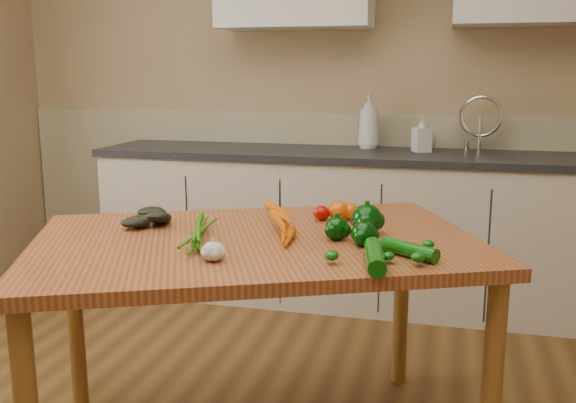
{
  "coord_description": "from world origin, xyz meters",
  "views": [
    {
      "loc": [
        0.82,
        -1.48,
        1.36
      ],
      "look_at": [
        0.24,
        0.8,
        0.88
      ],
      "focal_mm": 40.0,
      "sensor_mm": 36.0,
      "label": 1
    }
  ],
  "objects_px": {
    "pepper_b": "(367,220)",
    "zucchini_a": "(409,250)",
    "garlic_bulb": "(213,251)",
    "zucchini_b": "(375,256)",
    "pepper_c": "(364,234)",
    "table": "(256,263)",
    "soap_bottle_c": "(425,136)",
    "tomato_c": "(350,211)",
    "leafy_greens": "(141,213)",
    "pepper_a": "(337,228)",
    "soap_bottle_a": "(369,121)",
    "tomato_b": "(339,210)",
    "soap_bottle_b": "(422,134)",
    "carrot_bunch": "(255,226)",
    "tomato_a": "(321,213)"
  },
  "relations": [
    {
      "from": "soap_bottle_b",
      "to": "pepper_c",
      "type": "height_order",
      "value": "soap_bottle_b"
    },
    {
      "from": "zucchini_b",
      "to": "pepper_a",
      "type": "bearing_deg",
      "value": 121.48
    },
    {
      "from": "pepper_b",
      "to": "zucchini_a",
      "type": "xyz_separation_m",
      "value": [
        0.16,
        -0.25,
        -0.03
      ]
    },
    {
      "from": "soap_bottle_c",
      "to": "carrot_bunch",
      "type": "distance_m",
      "value": 1.83
    },
    {
      "from": "garlic_bulb",
      "to": "soap_bottle_b",
      "type": "bearing_deg",
      "value": 75.58
    },
    {
      "from": "soap_bottle_a",
      "to": "pepper_a",
      "type": "xyz_separation_m",
      "value": [
        0.12,
        -1.76,
        -0.23
      ]
    },
    {
      "from": "tomato_a",
      "to": "tomato_b",
      "type": "bearing_deg",
      "value": 18.43
    },
    {
      "from": "pepper_b",
      "to": "soap_bottle_c",
      "type": "bearing_deg",
      "value": 85.75
    },
    {
      "from": "soap_bottle_b",
      "to": "zucchini_b",
      "type": "bearing_deg",
      "value": 64.25
    },
    {
      "from": "garlic_bulb",
      "to": "table",
      "type": "bearing_deg",
      "value": 81.28
    },
    {
      "from": "soap_bottle_b",
      "to": "zucchini_a",
      "type": "height_order",
      "value": "soap_bottle_b"
    },
    {
      "from": "carrot_bunch",
      "to": "pepper_b",
      "type": "xyz_separation_m",
      "value": [
        0.37,
        0.12,
        0.02
      ]
    },
    {
      "from": "table",
      "to": "soap_bottle_c",
      "type": "xyz_separation_m",
      "value": [
        0.48,
        1.78,
        0.27
      ]
    },
    {
      "from": "tomato_b",
      "to": "tomato_c",
      "type": "height_order",
      "value": "tomato_b"
    },
    {
      "from": "soap_bottle_c",
      "to": "carrot_bunch",
      "type": "relative_size",
      "value": 0.6
    },
    {
      "from": "pepper_c",
      "to": "soap_bottle_a",
      "type": "bearing_deg",
      "value": 96.91
    },
    {
      "from": "table",
      "to": "zucchini_b",
      "type": "relative_size",
      "value": 6.96
    },
    {
      "from": "garlic_bulb",
      "to": "zucchini_b",
      "type": "relative_size",
      "value": 0.28
    },
    {
      "from": "tomato_c",
      "to": "leafy_greens",
      "type": "bearing_deg",
      "value": -156.27
    },
    {
      "from": "pepper_b",
      "to": "tomato_c",
      "type": "distance_m",
      "value": 0.23
    },
    {
      "from": "table",
      "to": "zucchini_b",
      "type": "xyz_separation_m",
      "value": [
        0.43,
        -0.21,
        0.12
      ]
    },
    {
      "from": "soap_bottle_c",
      "to": "pepper_a",
      "type": "height_order",
      "value": "soap_bottle_c"
    },
    {
      "from": "table",
      "to": "soap_bottle_a",
      "type": "bearing_deg",
      "value": 61.33
    },
    {
      "from": "pepper_a",
      "to": "zucchini_a",
      "type": "bearing_deg",
      "value": -30.75
    },
    {
      "from": "table",
      "to": "carrot_bunch",
      "type": "height_order",
      "value": "carrot_bunch"
    },
    {
      "from": "garlic_bulb",
      "to": "tomato_b",
      "type": "xyz_separation_m",
      "value": [
        0.27,
        0.62,
        0.01
      ]
    },
    {
      "from": "leafy_greens",
      "to": "zucchini_b",
      "type": "height_order",
      "value": "leafy_greens"
    },
    {
      "from": "soap_bottle_b",
      "to": "tomato_c",
      "type": "xyz_separation_m",
      "value": [
        -0.2,
        -1.35,
        -0.17
      ]
    },
    {
      "from": "table",
      "to": "pepper_b",
      "type": "bearing_deg",
      "value": -2.44
    },
    {
      "from": "pepper_a",
      "to": "pepper_b",
      "type": "bearing_deg",
      "value": 47.55
    },
    {
      "from": "leafy_greens",
      "to": "pepper_c",
      "type": "bearing_deg",
      "value": -3.38
    },
    {
      "from": "pepper_a",
      "to": "soap_bottle_a",
      "type": "bearing_deg",
      "value": 93.94
    },
    {
      "from": "pepper_b",
      "to": "table",
      "type": "bearing_deg",
      "value": -158.55
    },
    {
      "from": "garlic_bulb",
      "to": "pepper_c",
      "type": "distance_m",
      "value": 0.5
    },
    {
      "from": "pepper_b",
      "to": "zucchini_b",
      "type": "bearing_deg",
      "value": -78.95
    },
    {
      "from": "soap_bottle_b",
      "to": "pepper_b",
      "type": "height_order",
      "value": "soap_bottle_b"
    },
    {
      "from": "garlic_bulb",
      "to": "zucchini_a",
      "type": "xyz_separation_m",
      "value": [
        0.57,
        0.18,
        -0.01
      ]
    },
    {
      "from": "soap_bottle_b",
      "to": "tomato_b",
      "type": "bearing_deg",
      "value": 55.45
    },
    {
      "from": "garlic_bulb",
      "to": "zucchini_a",
      "type": "distance_m",
      "value": 0.6
    },
    {
      "from": "table",
      "to": "garlic_bulb",
      "type": "height_order",
      "value": "garlic_bulb"
    },
    {
      "from": "leafy_greens",
      "to": "soap_bottle_b",
      "type": "bearing_deg",
      "value": 61.33
    },
    {
      "from": "zucchini_b",
      "to": "soap_bottle_b",
      "type": "bearing_deg",
      "value": 88.86
    },
    {
      "from": "soap_bottle_c",
      "to": "pepper_b",
      "type": "distance_m",
      "value": 1.64
    },
    {
      "from": "table",
      "to": "soap_bottle_c",
      "type": "distance_m",
      "value": 1.86
    },
    {
      "from": "soap_bottle_a",
      "to": "tomato_c",
      "type": "distance_m",
      "value": 1.48
    },
    {
      "from": "table",
      "to": "soap_bottle_b",
      "type": "height_order",
      "value": "soap_bottle_b"
    },
    {
      "from": "soap_bottle_a",
      "to": "tomato_b",
      "type": "distance_m",
      "value": 1.49
    },
    {
      "from": "pepper_a",
      "to": "pepper_b",
      "type": "distance_m",
      "value": 0.13
    },
    {
      "from": "leafy_greens",
      "to": "tomato_b",
      "type": "distance_m",
      "value": 0.73
    },
    {
      "from": "soap_bottle_a",
      "to": "pepper_c",
      "type": "relative_size",
      "value": 4.0
    }
  ]
}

